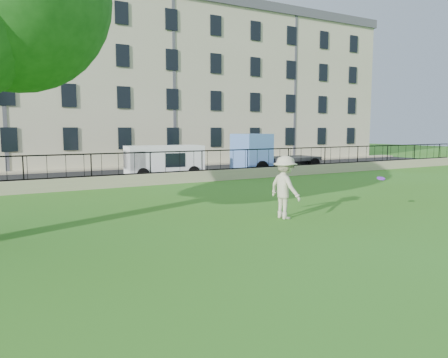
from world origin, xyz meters
TOP-DOWN VIEW (x-y plane):
  - ground at (0.00, 0.00)m, footprint 120.00×120.00m
  - retaining_wall at (0.00, 12.00)m, footprint 50.00×0.40m
  - iron_railing at (0.00, 12.00)m, footprint 50.00×0.05m
  - street at (0.00, 16.70)m, footprint 60.00×9.00m
  - sidewalk at (0.00, 21.90)m, footprint 60.00×1.40m
  - building_row at (0.00, 27.57)m, footprint 56.40×10.40m
  - man at (0.81, 1.78)m, footprint 0.82×1.35m
  - frisbee at (4.00, 0.66)m, footprint 0.34×0.33m
  - white_van at (2.00, 15.00)m, footprint 4.66×2.15m
  - blue_truck at (9.82, 14.40)m, footprint 6.30×2.64m

SIDE VIEW (x-z plane):
  - ground at x=0.00m, z-range 0.00..0.00m
  - street at x=0.00m, z-range 0.00..0.01m
  - sidewalk at x=0.00m, z-range 0.00..0.12m
  - retaining_wall at x=0.00m, z-range 0.00..0.60m
  - white_van at x=2.00m, z-range 0.00..1.90m
  - man at x=0.81m, z-range 0.00..2.05m
  - iron_railing at x=0.00m, z-range 0.59..1.72m
  - frisbee at x=4.00m, z-range 1.18..1.30m
  - blue_truck at x=9.82m, z-range 0.00..2.58m
  - building_row at x=0.00m, z-range 0.02..13.82m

